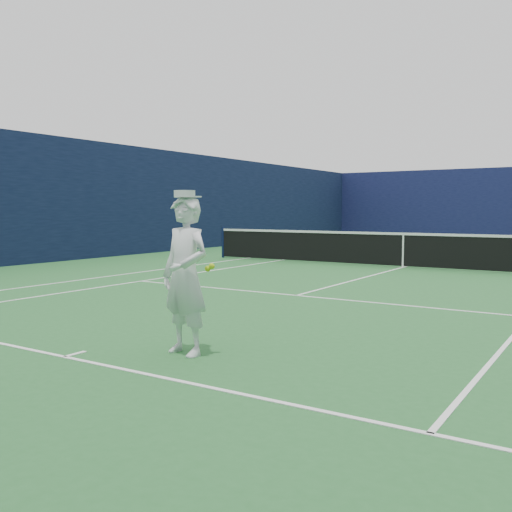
{
  "coord_description": "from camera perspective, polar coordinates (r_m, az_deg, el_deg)",
  "views": [
    {
      "loc": [
        5.24,
        -16.05,
        1.67
      ],
      "look_at": [
        1.07,
        -9.53,
        1.04
      ],
      "focal_mm": 40.0,
      "sensor_mm": 36.0,
      "label": 1
    }
  ],
  "objects": [
    {
      "name": "court_markings",
      "position": [
        16.96,
        14.46,
        -1.11
      ],
      "size": [
        11.03,
        23.83,
        0.01
      ],
      "color": "white",
      "rests_on": "ground"
    },
    {
      "name": "tennis_net",
      "position": [
        16.92,
        14.5,
        0.75
      ],
      "size": [
        12.88,
        0.09,
        1.07
      ],
      "color": "#141E4C",
      "rests_on": "ground"
    },
    {
      "name": "tennis_player",
      "position": [
        6.57,
        -7.08,
        -1.91
      ],
      "size": [
        0.76,
        0.56,
        1.88
      ],
      "rotation": [
        0.0,
        0.0,
        -0.13
      ],
      "color": "white",
      "rests_on": "ground"
    },
    {
      "name": "windscreen_fence",
      "position": [
        16.88,
        14.6,
        5.65
      ],
      "size": [
        20.12,
        36.12,
        4.0
      ],
      "color": "#10143C",
      "rests_on": "ground"
    },
    {
      "name": "ground",
      "position": [
        16.96,
        14.46,
        -1.12
      ],
      "size": [
        80.0,
        80.0,
        0.0
      ],
      "primitive_type": "plane",
      "color": "#25612C",
      "rests_on": "ground"
    }
  ]
}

